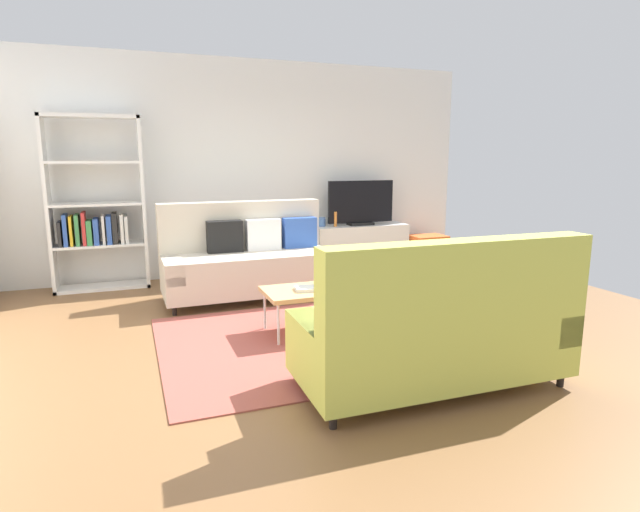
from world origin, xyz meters
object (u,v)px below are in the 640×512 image
(bookshelf, at_px, (96,212))
(vase_0, at_px, (321,222))
(coffee_table, at_px, (323,291))
(potted_plant, at_px, (331,263))
(bottle_0, at_px, (335,219))
(couch_beige, at_px, (248,259))
(tv_console, at_px, (360,246))
(storage_trunk, at_px, (428,250))
(couch_green, at_px, (435,329))
(table_book_0, at_px, (308,288))
(tv, at_px, (361,204))

(bookshelf, distance_m, vase_0, 2.95)
(bookshelf, bearing_deg, coffee_table, -50.90)
(potted_plant, relative_size, bottle_0, 1.77)
(couch_beige, relative_size, coffee_table, 1.74)
(potted_plant, xyz_separation_m, vase_0, (0.82, 2.43, 0.08))
(tv_console, bearing_deg, potted_plant, -120.53)
(couch_beige, bearing_deg, potted_plant, 109.22)
(storage_trunk, bearing_deg, couch_beige, -162.82)
(bookshelf, xyz_separation_m, bottle_0, (3.11, -0.06, -0.21))
(tv_console, distance_m, bookshelf, 3.57)
(couch_green, relative_size, storage_trunk, 3.68)
(storage_trunk, height_order, bottle_0, bottle_0)
(vase_0, height_order, bottle_0, bottle_0)
(coffee_table, bearing_deg, tv_console, 58.38)
(potted_plant, height_order, bottle_0, bottle_0)
(bookshelf, distance_m, storage_trunk, 4.67)
(tv_console, bearing_deg, table_book_0, -123.82)
(potted_plant, bearing_deg, tv_console, 59.47)
(coffee_table, height_order, tv_console, tv_console)
(tv_console, relative_size, bookshelf, 0.67)
(vase_0, bearing_deg, bookshelf, -179.41)
(tv, bearing_deg, storage_trunk, -4.16)
(coffee_table, height_order, table_book_0, table_book_0)
(couch_beige, bearing_deg, bookshelf, -33.65)
(bottle_0, bearing_deg, tv, 2.85)
(vase_0, bearing_deg, couch_green, -99.31)
(tv_console, xyz_separation_m, table_book_0, (-1.66, -2.48, 0.12))
(bookshelf, bearing_deg, potted_plant, -48.67)
(couch_beige, distance_m, tv, 2.20)
(couch_green, bearing_deg, coffee_table, 102.33)
(potted_plant, distance_m, vase_0, 2.57)
(table_book_0, relative_size, bottle_0, 1.14)
(couch_green, distance_m, table_book_0, 1.45)
(storage_trunk, xyz_separation_m, table_book_0, (-2.76, -2.38, 0.22))
(coffee_table, xyz_separation_m, tv, (1.51, 2.43, 0.56))
(tv, xyz_separation_m, bookshelf, (-3.51, 0.04, 0.01))
(tv_console, bearing_deg, bookshelf, 179.67)
(vase_0, bearing_deg, potted_plant, -108.73)
(tv_console, height_order, tv, tv)
(vase_0, bearing_deg, couch_beige, -140.73)
(vase_0, bearing_deg, tv_console, -4.93)
(tv_console, xyz_separation_m, vase_0, (-0.58, 0.05, 0.38))
(tv, xyz_separation_m, potted_plant, (-1.40, -2.36, -0.32))
(storage_trunk, height_order, table_book_0, table_book_0)
(potted_plant, height_order, vase_0, potted_plant)
(couch_beige, bearing_deg, coffee_table, 104.50)
(couch_green, height_order, tv_console, couch_green)
(tv, height_order, vase_0, tv)
(tv_console, bearing_deg, coffee_table, -121.62)
(coffee_table, distance_m, tv, 2.91)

